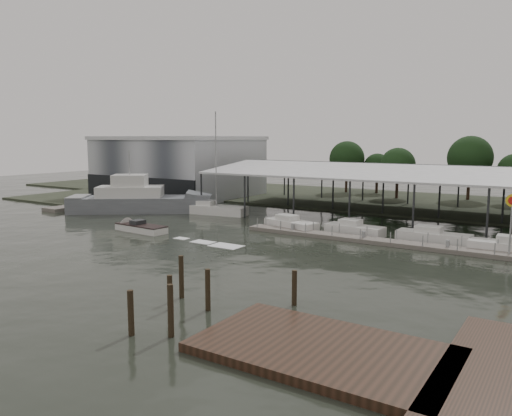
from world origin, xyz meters
The scene contains 17 objects.
ground centered at (0.00, 0.00, 0.00)m, with size 200.00×200.00×0.00m, color #232921.
land_strip_far centered at (0.00, 42.00, 0.10)m, with size 140.00×30.00×0.30m.
land_strip_west centered at (-40.00, 30.00, 0.10)m, with size 20.00×40.00×0.30m.
storage_warehouse centered at (-28.00, 29.94, 5.29)m, with size 24.50×20.50×10.50m.
covered_boat_shed centered at (17.00, 28.00, 6.13)m, with size 58.24×24.00×6.96m.
trawler_dock centered at (-30.00, 14.00, 0.25)m, with size 3.00×18.00×0.50m.
floating_dock centered at (15.00, 10.00, 0.20)m, with size 28.00×2.00×1.40m.
shell_fuel_sign centered at (27.00, 9.99, 3.93)m, with size 1.10×0.18×5.55m.
boardwalk_platform centered at (24.55, -15.27, 0.20)m, with size 15.00×12.00×0.50m.
grey_trawler centered at (-19.57, 12.25, 1.58)m, with size 18.65×15.53×8.84m.
white_sailboat centered at (-9.74, 16.05, 0.66)m, with size 9.76×3.96×13.87m.
speedboat_underway centered at (-8.99, 1.69, 0.39)m, with size 18.21×3.35×2.00m.
moored_cruiser_0 centered at (4.73, 11.77, 0.61)m, with size 6.88×3.80×1.70m.
moored_cruiser_1 centered at (11.91, 12.70, 0.61)m, with size 6.38×2.71×1.70m.
moored_cruiser_2 centered at (19.94, 13.09, 0.61)m, with size 7.04×2.27×1.70m.
mooring_pilings centered at (13.33, -15.22, 0.95)m, with size 7.07×9.13×3.40m.
horizon_tree_line centered at (20.93, 48.47, 5.93)m, with size 64.85×11.02×10.58m.
Camera 1 is at (31.58, -36.58, 10.20)m, focal length 35.00 mm.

